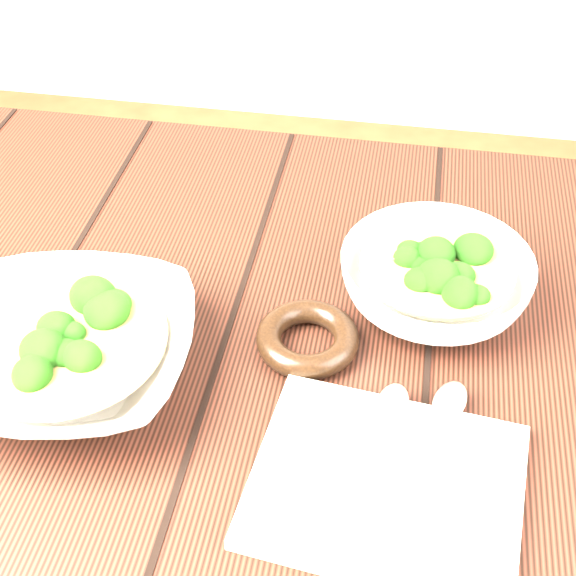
{
  "coord_description": "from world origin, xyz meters",
  "views": [
    {
      "loc": [
        0.14,
        -0.54,
        1.32
      ],
      "look_at": [
        0.04,
        0.03,
        0.8
      ],
      "focal_mm": 50.0,
      "sensor_mm": 36.0,
      "label": 1
    }
  ],
  "objects": [
    {
      "name": "spoon_left",
      "position": [
        0.14,
        -0.1,
        0.77
      ],
      "size": [
        0.05,
        0.18,
        0.01
      ],
      "color": "#BBB3A5",
      "rests_on": "napkin"
    },
    {
      "name": "soup_bowl_back",
      "position": [
        0.18,
        0.09,
        0.78
      ],
      "size": [
        0.26,
        0.26,
        0.07
      ],
      "color": "silver",
      "rests_on": "table"
    },
    {
      "name": "napkin",
      "position": [
        0.15,
        -0.15,
        0.76
      ],
      "size": [
        0.24,
        0.2,
        0.01
      ],
      "primitive_type": "cube",
      "rotation": [
        0.0,
        0.0,
        -0.11
      ],
      "color": "beige",
      "rests_on": "table"
    },
    {
      "name": "spoon_right",
      "position": [
        0.19,
        -0.09,
        0.77
      ],
      "size": [
        0.07,
        0.18,
        0.01
      ],
      "color": "#BBB3A5",
      "rests_on": "napkin"
    },
    {
      "name": "soup_bowl_front",
      "position": [
        -0.15,
        -0.07,
        0.78
      ],
      "size": [
        0.26,
        0.26,
        0.07
      ],
      "color": "silver",
      "rests_on": "table"
    },
    {
      "name": "table",
      "position": [
        0.0,
        0.0,
        0.63
      ],
      "size": [
        1.2,
        0.8,
        0.75
      ],
      "color": "#36180F",
      "rests_on": "ground"
    },
    {
      "name": "trivet",
      "position": [
        0.06,
        0.0,
        0.76
      ],
      "size": [
        0.13,
        0.13,
        0.02
      ],
      "primitive_type": "torus",
      "rotation": [
        0.0,
        0.0,
        -0.3
      ],
      "color": "black",
      "rests_on": "table"
    }
  ]
}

